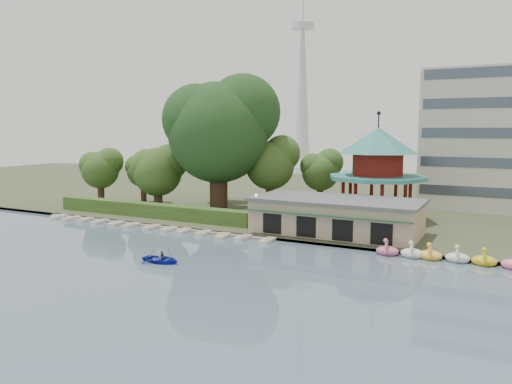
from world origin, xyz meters
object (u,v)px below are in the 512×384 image
Objects in this scene: pavilion at (377,165)px; boathouse at (336,216)px; rowboat_with_passengers at (161,257)px; dock at (152,225)px; big_tree at (220,126)px.

boathouse is at bearing -101.28° from pavilion.
rowboat_with_passengers is (-10.60, -17.69, -1.84)m from boathouse.
dock is at bearing -167.76° from boathouse.
big_tree is at bearing 108.94° from rowboat_with_passengers.
big_tree is at bearing 73.87° from dock.
boathouse is at bearing -18.38° from big_tree.
pavilion reaches higher than dock.
dock is 1.83× the size of boathouse.
pavilion is (24.00, 14.80, 7.36)m from dock.
pavilion is at bearing 31.66° from dock.
dock is 16.79m from big_tree.
rowboat_with_passengers is (11.40, -12.91, 0.41)m from dock.
dock is at bearing -148.34° from pavilion.
rowboat_with_passengers is at bearing -71.06° from big_tree.
dock is 6.58× the size of rowboat_with_passengers.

